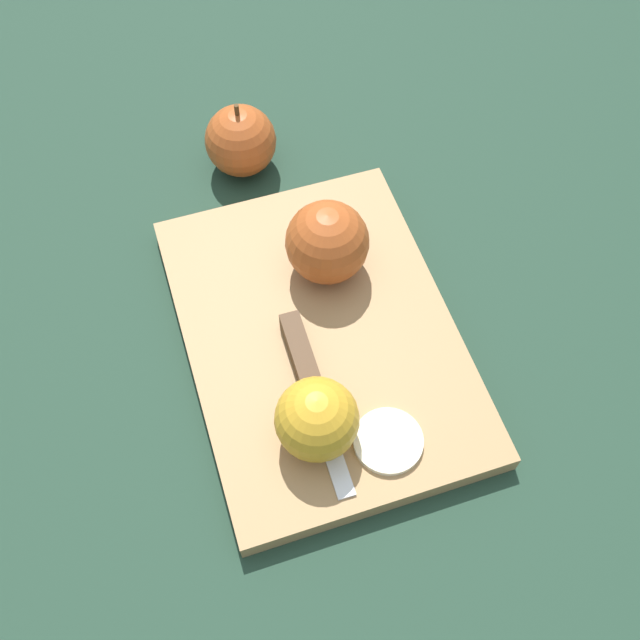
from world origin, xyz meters
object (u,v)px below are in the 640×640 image
object	(u,v)px
apple_half_right	(317,419)
apple_whole	(244,140)
apple_half_left	(327,243)
knife	(305,365)

from	to	relation	value
apple_half_right	apple_whole	size ratio (longest dim) A/B	0.80
apple_half_left	apple_half_right	xyz separation A→B (m)	(0.16, -0.07, -0.00)
apple_half_right	knife	distance (m)	0.07
apple_half_right	apple_whole	xyz separation A→B (m)	(-0.34, 0.04, -0.02)
knife	apple_whole	size ratio (longest dim) A/B	2.00
apple_half_left	apple_whole	xyz separation A→B (m)	(-0.18, -0.03, -0.02)
knife	apple_whole	xyz separation A→B (m)	(-0.28, 0.03, 0.01)
apple_half_left	knife	size ratio (longest dim) A/B	0.45
apple_half_left	apple_whole	bearing A→B (deg)	-162.26
apple_half_left	apple_half_right	world-z (taller)	apple_half_left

